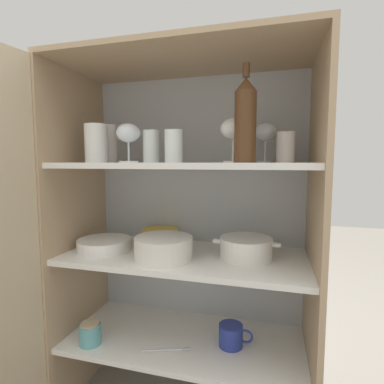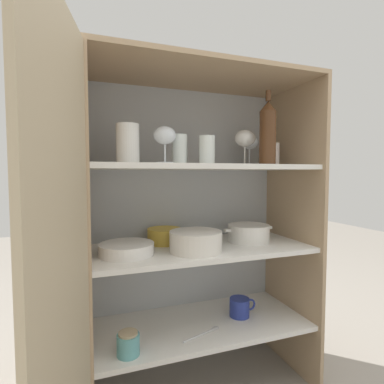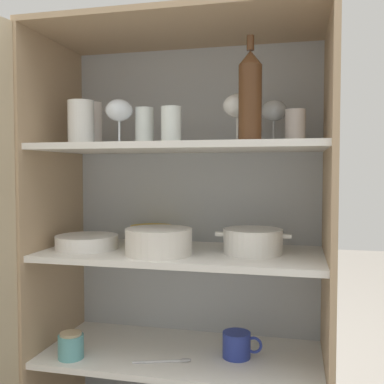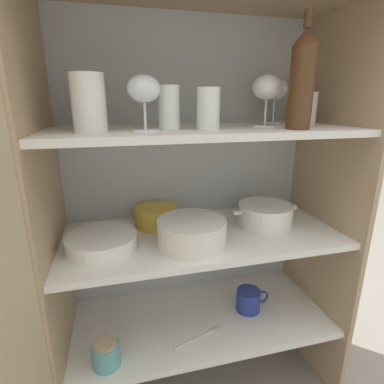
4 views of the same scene
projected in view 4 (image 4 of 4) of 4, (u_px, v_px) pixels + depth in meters
name	position (u px, v px, depth m)	size (l,w,h in m)	color
cupboard_back_panel	(188.00, 202.00, 1.18)	(0.94, 0.02, 1.33)	#B2B7BC
cupboard_side_left	(52.00, 236.00, 0.88)	(0.02, 0.43, 1.33)	tan
cupboard_side_right	(323.00, 209.00, 1.09)	(0.02, 0.43, 1.33)	tan
shelf_board_lower	(202.00, 319.00, 1.10)	(0.90, 0.40, 0.02)	white
shelf_board_middle	(202.00, 236.00, 1.00)	(0.90, 0.40, 0.02)	white
shelf_board_upper	(204.00, 131.00, 0.90)	(0.90, 0.40, 0.02)	white
tumbler_glass_0	(208.00, 109.00, 0.80)	(0.06, 0.06, 0.11)	white
tumbler_glass_1	(169.00, 108.00, 0.82)	(0.06, 0.06, 0.12)	white
tumbler_glass_2	(91.00, 102.00, 0.81)	(0.06, 0.06, 0.15)	silver
tumbler_glass_3	(307.00, 109.00, 0.98)	(0.06, 0.06, 0.10)	silver
tumbler_glass_4	(89.00, 103.00, 0.73)	(0.08, 0.08, 0.14)	white
wine_glass_0	(275.00, 91.00, 1.03)	(0.09, 0.09, 0.15)	white
wine_glass_1	(267.00, 89.00, 0.88)	(0.09, 0.09, 0.15)	white
wine_glass_2	(144.00, 91.00, 0.75)	(0.08, 0.08, 0.14)	white
wine_bottle	(302.00, 80.00, 0.79)	(0.07, 0.07, 0.29)	#4C2D19
plate_stack_white	(102.00, 242.00, 0.89)	(0.21, 0.21, 0.04)	white
mixing_bowl_large	(192.00, 232.00, 0.90)	(0.21, 0.21, 0.08)	silver
serving_bowl_small	(157.00, 215.00, 1.05)	(0.15, 0.15, 0.07)	gold
casserole_dish	(265.00, 215.00, 1.05)	(0.24, 0.19, 0.08)	white
coffee_mug_primary	(249.00, 300.00, 1.12)	(0.13, 0.09, 0.08)	#283893
storage_jar	(106.00, 354.00, 0.89)	(0.08, 0.08, 0.08)	#5BA3A8
serving_spoon	(203.00, 335.00, 1.00)	(0.18, 0.07, 0.01)	silver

